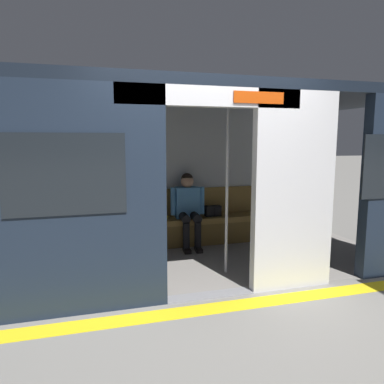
{
  "coord_description": "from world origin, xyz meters",
  "views": [
    {
      "loc": [
        1.23,
        3.58,
        1.7
      ],
      "look_at": [
        -0.12,
        -1.11,
        1.0
      ],
      "focal_mm": 33.89,
      "sensor_mm": 36.0,
      "label": 1
    }
  ],
  "objects_px": {
    "train_car": "(179,153)",
    "grab_pole_door": "(161,192)",
    "grab_pole_far": "(227,188)",
    "person_seated": "(188,205)",
    "bench_seat": "(170,225)",
    "book": "(164,218)",
    "handbag": "(213,211)"
  },
  "relations": [
    {
      "from": "handbag",
      "to": "book",
      "type": "bearing_deg",
      "value": -1.68
    },
    {
      "from": "grab_pole_door",
      "to": "grab_pole_far",
      "type": "distance_m",
      "value": 0.87
    },
    {
      "from": "train_car",
      "to": "grab_pole_far",
      "type": "height_order",
      "value": "train_car"
    },
    {
      "from": "book",
      "to": "grab_pole_far",
      "type": "relative_size",
      "value": 0.1
    },
    {
      "from": "bench_seat",
      "to": "book",
      "type": "xyz_separation_m",
      "value": [
        0.09,
        -0.06,
        0.12
      ]
    },
    {
      "from": "bench_seat",
      "to": "grab_pole_far",
      "type": "bearing_deg",
      "value": 107.62
    },
    {
      "from": "bench_seat",
      "to": "grab_pole_door",
      "type": "relative_size",
      "value": 1.41
    },
    {
      "from": "grab_pole_door",
      "to": "handbag",
      "type": "bearing_deg",
      "value": -127.65
    },
    {
      "from": "train_car",
      "to": "grab_pole_far",
      "type": "distance_m",
      "value": 0.8
    },
    {
      "from": "person_seated",
      "to": "grab_pole_door",
      "type": "distance_m",
      "value": 1.65
    },
    {
      "from": "person_seated",
      "to": "bench_seat",
      "type": "bearing_deg",
      "value": -10.46
    },
    {
      "from": "train_car",
      "to": "grab_pole_door",
      "type": "relative_size",
      "value": 2.9
    },
    {
      "from": "person_seated",
      "to": "book",
      "type": "bearing_deg",
      "value": -16.69
    },
    {
      "from": "train_car",
      "to": "handbag",
      "type": "relative_size",
      "value": 24.62
    },
    {
      "from": "train_car",
      "to": "bench_seat",
      "type": "height_order",
      "value": "train_car"
    },
    {
      "from": "grab_pole_door",
      "to": "person_seated",
      "type": "bearing_deg",
      "value": -116.73
    },
    {
      "from": "grab_pole_far",
      "to": "book",
      "type": "bearing_deg",
      "value": -69.66
    },
    {
      "from": "train_car",
      "to": "bench_seat",
      "type": "distance_m",
      "value": 1.48
    },
    {
      "from": "person_seated",
      "to": "grab_pole_door",
      "type": "xyz_separation_m",
      "value": [
        0.71,
        1.42,
        0.44
      ]
    },
    {
      "from": "person_seated",
      "to": "handbag",
      "type": "bearing_deg",
      "value": -168.75
    },
    {
      "from": "grab_pole_door",
      "to": "grab_pole_far",
      "type": "xyz_separation_m",
      "value": [
        -0.86,
        -0.12,
        0.0
      ]
    },
    {
      "from": "bench_seat",
      "to": "grab_pole_far",
      "type": "relative_size",
      "value": 1.41
    },
    {
      "from": "train_car",
      "to": "grab_pole_door",
      "type": "xyz_separation_m",
      "value": [
        0.36,
        0.58,
        -0.42
      ]
    },
    {
      "from": "train_car",
      "to": "person_seated",
      "type": "relative_size",
      "value": 5.46
    },
    {
      "from": "bench_seat",
      "to": "person_seated",
      "type": "xyz_separation_m",
      "value": [
        -0.28,
        0.05,
        0.33
      ]
    },
    {
      "from": "handbag",
      "to": "grab_pole_door",
      "type": "bearing_deg",
      "value": 52.35
    },
    {
      "from": "book",
      "to": "grab_pole_far",
      "type": "xyz_separation_m",
      "value": [
        -0.52,
        1.41,
        0.65
      ]
    },
    {
      "from": "person_seated",
      "to": "book",
      "type": "xyz_separation_m",
      "value": [
        0.38,
        -0.11,
        -0.21
      ]
    },
    {
      "from": "person_seated",
      "to": "book",
      "type": "height_order",
      "value": "person_seated"
    },
    {
      "from": "person_seated",
      "to": "train_car",
      "type": "bearing_deg",
      "value": 67.2
    },
    {
      "from": "grab_pole_far",
      "to": "person_seated",
      "type": "bearing_deg",
      "value": -83.64
    },
    {
      "from": "grab_pole_far",
      "to": "train_car",
      "type": "bearing_deg",
      "value": -42.64
    }
  ]
}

